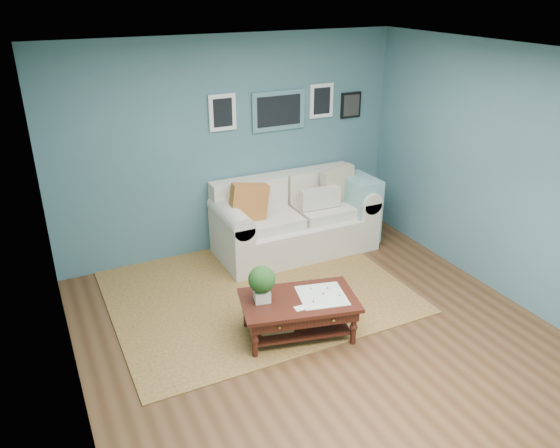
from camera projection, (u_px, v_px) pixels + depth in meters
room_shell at (334, 216)px, 4.80m from camera, size 5.00×5.02×2.70m
area_rug at (256, 291)px, 6.24m from camera, size 3.21×2.56×0.01m
loveseat at (300, 218)px, 7.08m from camera, size 2.08×0.94×1.07m
coffee_table at (293, 305)px, 5.33m from camera, size 1.24×0.90×0.79m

